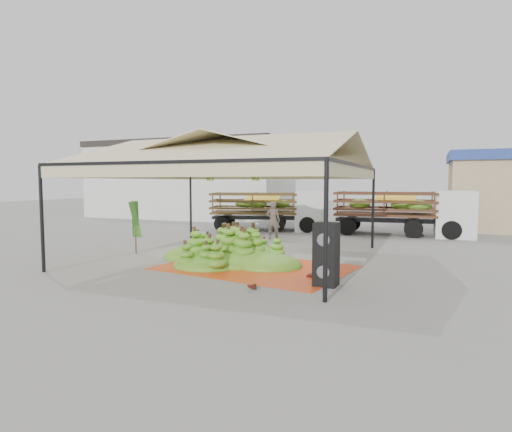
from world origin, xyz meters
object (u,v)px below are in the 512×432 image
at_px(vendor, 273,220).
at_px(truck_left, 273,206).
at_px(banana_heap, 231,245).
at_px(truck_right, 408,208).
at_px(speaker_stack, 326,254).

bearing_deg(vendor, truck_left, -77.42).
bearing_deg(banana_heap, vendor, 96.15).
relative_size(banana_heap, truck_left, 0.82).
bearing_deg(truck_right, speaker_stack, -99.24).
distance_m(speaker_stack, truck_left, 12.09).
bearing_deg(truck_left, truck_right, -12.92).
bearing_deg(banana_heap, speaker_stack, -29.43).
bearing_deg(vendor, speaker_stack, 111.45).
distance_m(truck_left, truck_right, 6.64).
height_order(banana_heap, truck_right, truck_right).
bearing_deg(vendor, banana_heap, 89.15).
distance_m(banana_heap, vendor, 5.61).
distance_m(banana_heap, truck_right, 10.50).
height_order(speaker_stack, truck_right, truck_right).
xyz_separation_m(speaker_stack, truck_left, (-5.27, 10.87, 0.48)).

